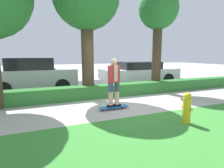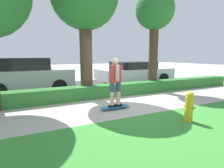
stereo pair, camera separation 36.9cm
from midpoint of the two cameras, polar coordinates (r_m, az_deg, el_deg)
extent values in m
plane|color=#ADA89E|center=(6.03, 5.30, -7.43)|extent=(60.00, 60.00, 0.00)
cube|color=#388433|center=(3.82, 27.56, -18.69)|extent=(14.94, 4.00, 0.01)
cube|color=#38383A|center=(9.85, -5.94, -0.85)|extent=(14.94, 5.00, 0.01)
cube|color=#2D702D|center=(7.39, -0.36, -2.21)|extent=(14.94, 0.60, 0.52)
cube|color=#1E6BAD|center=(5.73, 2.47, -7.49)|extent=(0.97, 0.24, 0.02)
cylinder|color=red|center=(5.81, 5.82, -7.76)|extent=(0.07, 0.04, 0.07)
cylinder|color=red|center=(5.96, 5.00, -7.30)|extent=(0.07, 0.04, 0.07)
cylinder|color=red|center=(5.54, -0.27, -8.55)|extent=(0.07, 0.04, 0.07)
cylinder|color=red|center=(5.70, -0.95, -8.04)|extent=(0.07, 0.04, 0.07)
cube|color=black|center=(5.68, 1.45, -7.18)|extent=(0.26, 0.09, 0.07)
cylinder|color=beige|center=(5.58, 1.47, -3.26)|extent=(0.14, 0.14, 0.72)
cylinder|color=#3D4766|center=(5.53, 1.48, -1.07)|extent=(0.16, 0.16, 0.29)
cube|color=black|center=(5.76, 3.48, -6.94)|extent=(0.26, 0.09, 0.07)
cylinder|color=beige|center=(5.67, 3.51, -3.08)|extent=(0.14, 0.14, 0.72)
cylinder|color=#3D4766|center=(5.62, 3.54, -0.91)|extent=(0.16, 0.16, 0.29)
cube|color=#C6383D|center=(5.52, 2.54, 3.23)|extent=(0.35, 0.19, 0.54)
cylinder|color=beige|center=(5.38, 3.19, 3.64)|extent=(0.11, 0.11, 0.50)
cylinder|color=beige|center=(5.64, 1.94, 3.91)|extent=(0.11, 0.11, 0.50)
sphere|color=beige|center=(5.49, 2.58, 7.40)|extent=(0.20, 0.20, 0.20)
cylinder|color=#423323|center=(7.24, -6.49, 8.59)|extent=(0.50, 0.50, 3.30)
cylinder|color=#423323|center=(8.79, 15.52, 8.54)|extent=(0.43, 0.43, 3.33)
sphere|color=#286B2D|center=(9.03, 16.17, 22.39)|extent=(1.81, 1.81, 1.81)
cube|color=#B7B7BC|center=(9.05, -22.94, 2.10)|extent=(3.89, 1.83, 0.76)
cube|color=black|center=(9.01, -23.93, 6.12)|extent=(2.03, 1.58, 0.53)
cylinder|color=black|center=(8.37, -14.66, -0.62)|extent=(0.67, 0.21, 0.67)
cylinder|color=black|center=(9.95, -15.87, 0.87)|extent=(0.67, 0.21, 0.67)
cylinder|color=black|center=(8.42, -30.97, -1.60)|extent=(0.67, 0.21, 0.67)
cylinder|color=black|center=(9.99, -29.59, 0.04)|extent=(0.67, 0.21, 0.67)
cube|color=silver|center=(10.84, 9.91, 3.37)|extent=(4.75, 2.14, 0.60)
cube|color=black|center=(10.73, 9.35, 6.07)|extent=(2.50, 1.82, 0.42)
cylinder|color=black|center=(11.01, 18.78, 1.52)|extent=(0.67, 0.23, 0.67)
cylinder|color=black|center=(12.42, 13.37, 2.60)|extent=(0.67, 0.23, 0.67)
cylinder|color=black|center=(9.39, 5.23, 0.72)|extent=(0.67, 0.23, 0.67)
cylinder|color=black|center=(11.01, 0.95, 2.02)|extent=(0.67, 0.23, 0.67)
cylinder|color=gold|center=(4.97, 25.19, -7.89)|extent=(0.21, 0.21, 0.68)
sphere|color=gold|center=(4.87, 25.50, -3.58)|extent=(0.19, 0.19, 0.19)
cylinder|color=gold|center=(4.88, 26.13, -7.41)|extent=(0.07, 0.12, 0.07)
cylinder|color=gold|center=(5.02, 24.38, -6.86)|extent=(0.07, 0.12, 0.07)
camera|label=1|loc=(0.18, 91.67, -0.27)|focal=28.00mm
camera|label=2|loc=(0.18, -88.33, 0.27)|focal=28.00mm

